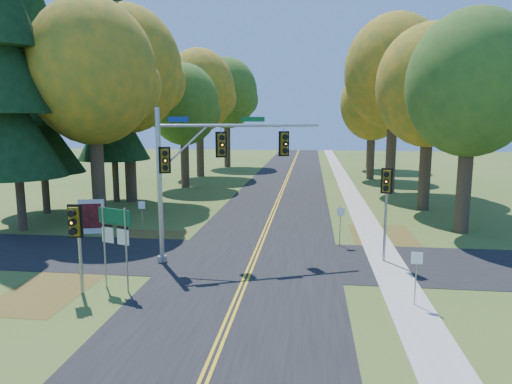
# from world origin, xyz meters

# --- Properties ---
(ground) EXTENTS (160.00, 160.00, 0.00)m
(ground) POSITION_xyz_m (0.00, 0.00, 0.00)
(ground) COLOR #3D571E
(ground) RESTS_ON ground
(road_main) EXTENTS (8.00, 160.00, 0.02)m
(road_main) POSITION_xyz_m (0.00, 0.00, 0.01)
(road_main) COLOR black
(road_main) RESTS_ON ground
(road_cross) EXTENTS (60.00, 6.00, 0.02)m
(road_cross) POSITION_xyz_m (0.00, 2.00, 0.01)
(road_cross) COLOR black
(road_cross) RESTS_ON ground
(centerline_left) EXTENTS (0.10, 160.00, 0.01)m
(centerline_left) POSITION_xyz_m (-0.10, 0.00, 0.03)
(centerline_left) COLOR gold
(centerline_left) RESTS_ON road_main
(centerline_right) EXTENTS (0.10, 160.00, 0.01)m
(centerline_right) POSITION_xyz_m (0.10, 0.00, 0.03)
(centerline_right) COLOR gold
(centerline_right) RESTS_ON road_main
(sidewalk_east) EXTENTS (1.60, 160.00, 0.06)m
(sidewalk_east) POSITION_xyz_m (6.20, 0.00, 0.03)
(sidewalk_east) COLOR #9E998E
(sidewalk_east) RESTS_ON ground
(leaf_patch_w_near) EXTENTS (4.00, 6.00, 0.00)m
(leaf_patch_w_near) POSITION_xyz_m (-6.50, 4.00, 0.01)
(leaf_patch_w_near) COLOR brown
(leaf_patch_w_near) RESTS_ON ground
(leaf_patch_e) EXTENTS (3.50, 8.00, 0.00)m
(leaf_patch_e) POSITION_xyz_m (6.80, 6.00, 0.01)
(leaf_patch_e) COLOR brown
(leaf_patch_e) RESTS_ON ground
(leaf_patch_w_far) EXTENTS (3.00, 5.00, 0.00)m
(leaf_patch_w_far) POSITION_xyz_m (-7.50, -3.00, 0.01)
(leaf_patch_w_far) COLOR brown
(leaf_patch_w_far) RESTS_ON ground
(tree_w_a) EXTENTS (8.00, 8.00, 14.15)m
(tree_w_a) POSITION_xyz_m (-11.13, 9.38, 9.49)
(tree_w_a) COLOR #38281C
(tree_w_a) RESTS_ON ground
(tree_e_a) EXTENTS (7.20, 7.20, 12.73)m
(tree_e_a) POSITION_xyz_m (11.57, 8.77, 8.53)
(tree_e_a) COLOR #38281C
(tree_e_a) RESTS_ON ground
(tree_w_b) EXTENTS (8.60, 8.60, 15.38)m
(tree_w_b) POSITION_xyz_m (-11.72, 16.29, 10.37)
(tree_w_b) COLOR #38281C
(tree_w_b) RESTS_ON ground
(tree_e_b) EXTENTS (7.60, 7.60, 13.33)m
(tree_e_b) POSITION_xyz_m (10.97, 15.58, 8.90)
(tree_e_b) COLOR #38281C
(tree_e_b) RESTS_ON ground
(tree_w_c) EXTENTS (6.80, 6.80, 11.91)m
(tree_w_c) POSITION_xyz_m (-9.54, 24.47, 7.94)
(tree_w_c) COLOR #38281C
(tree_w_c) RESTS_ON ground
(tree_e_c) EXTENTS (8.80, 8.80, 15.79)m
(tree_e_c) POSITION_xyz_m (9.88, 23.69, 10.66)
(tree_e_c) COLOR #38281C
(tree_e_c) RESTS_ON ground
(tree_w_d) EXTENTS (8.20, 8.20, 14.56)m
(tree_w_d) POSITION_xyz_m (-10.13, 33.18, 9.78)
(tree_w_d) COLOR #38281C
(tree_w_d) RESTS_ON ground
(tree_e_d) EXTENTS (7.00, 7.00, 12.32)m
(tree_e_d) POSITION_xyz_m (9.26, 32.87, 8.24)
(tree_e_d) COLOR #38281C
(tree_e_d) RESTS_ON ground
(tree_w_e) EXTENTS (8.40, 8.40, 14.97)m
(tree_w_e) POSITION_xyz_m (-8.92, 44.09, 10.07)
(tree_w_e) COLOR #38281C
(tree_w_e) RESTS_ON ground
(tree_e_e) EXTENTS (7.80, 7.80, 13.74)m
(tree_e_e) POSITION_xyz_m (10.47, 43.58, 9.19)
(tree_e_e) COLOR #38281C
(tree_e_e) RESTS_ON ground
(pine_a) EXTENTS (5.60, 5.60, 19.48)m
(pine_a) POSITION_xyz_m (-14.50, 6.00, 9.18)
(pine_a) COLOR #38281C
(pine_a) RESTS_ON ground
(pine_b) EXTENTS (5.60, 5.60, 17.31)m
(pine_b) POSITION_xyz_m (-16.00, 11.00, 8.16)
(pine_b) COLOR #38281C
(pine_b) RESTS_ON ground
(pine_c) EXTENTS (5.60, 5.60, 20.56)m
(pine_c) POSITION_xyz_m (-13.00, 16.00, 9.69)
(pine_c) COLOR #38281C
(pine_c) RESTS_ON ground
(traffic_mast) EXTENTS (7.37, 3.23, 7.13)m
(traffic_mast) POSITION_xyz_m (-2.38, 1.66, 4.59)
(traffic_mast) COLOR #9B9EA4
(traffic_mast) RESTS_ON ground
(east_signal_pole) EXTENTS (0.51, 0.60, 4.44)m
(east_signal_pole) POSITION_xyz_m (6.04, 2.14, 3.36)
(east_signal_pole) COLOR gray
(east_signal_pole) RESTS_ON ground
(ped_signal_pole) EXTENTS (0.56, 0.64, 3.53)m
(ped_signal_pole) POSITION_xyz_m (-5.99, -3.31, 2.62)
(ped_signal_pole) COLOR #919499
(ped_signal_pole) RESTS_ON ground
(route_sign_cluster) EXTENTS (1.47, 0.55, 3.31)m
(route_sign_cluster) POSITION_xyz_m (-4.84, -2.52, 2.33)
(route_sign_cluster) COLOR gray
(route_sign_cluster) RESTS_ON ground
(info_kiosk) EXTENTS (1.45, 0.56, 2.01)m
(info_kiosk) POSITION_xyz_m (-10.00, 5.79, 1.00)
(info_kiosk) COLOR silver
(info_kiosk) RESTS_ON ground
(reg_sign_e_north) EXTENTS (0.41, 0.10, 2.13)m
(reg_sign_e_north) POSITION_xyz_m (4.20, 4.81, 1.46)
(reg_sign_e_north) COLOR gray
(reg_sign_e_north) RESTS_ON ground
(reg_sign_e_south) EXTENTS (0.39, 0.07, 2.06)m
(reg_sign_e_south) POSITION_xyz_m (6.38, -2.81, 1.41)
(reg_sign_e_south) COLOR gray
(reg_sign_e_south) RESTS_ON ground
(reg_sign_w) EXTENTS (0.39, 0.06, 2.06)m
(reg_sign_w) POSITION_xyz_m (-6.90, 5.67, 1.41)
(reg_sign_w) COLOR gray
(reg_sign_w) RESTS_ON ground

